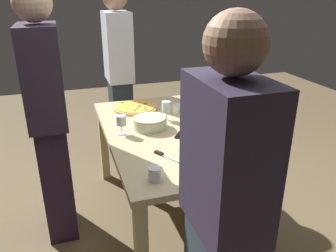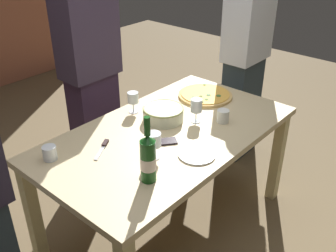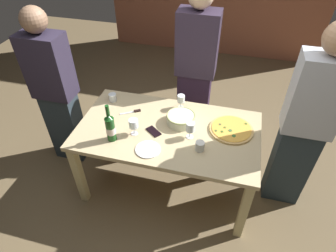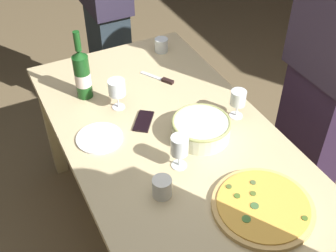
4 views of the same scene
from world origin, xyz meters
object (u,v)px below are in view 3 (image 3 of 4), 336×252
at_px(dining_table, 168,137).
at_px(person_host, 306,125).
at_px(pizza_knife, 133,112).
at_px(cell_phone, 154,131).
at_px(wine_bottle, 110,127).
at_px(cup_ceramic, 113,97).
at_px(wine_glass_far_left, 134,124).
at_px(serving_bowl, 181,118).
at_px(person_guest_left, 196,70).
at_px(person_guest_right, 56,92).
at_px(wine_glass_near_pizza, 190,128).
at_px(wine_glass_by_bottle, 181,99).
at_px(side_plate, 148,149).
at_px(cup_amber, 200,146).
at_px(pizza, 231,129).

height_order(dining_table, person_host, person_host).
distance_m(dining_table, pizza_knife, 0.42).
bearing_deg(cell_phone, pizza_knife, 87.57).
bearing_deg(wine_bottle, cup_ceramic, 112.13).
height_order(dining_table, wine_glass_far_left, wine_glass_far_left).
xyz_separation_m(serving_bowl, person_guest_left, (-0.00, 0.70, 0.11)).
bearing_deg(person_guest_right, wine_glass_near_pizza, -1.11).
bearing_deg(wine_glass_far_left, person_guest_left, 69.48).
bearing_deg(wine_glass_far_left, wine_glass_by_bottle, 56.67).
relative_size(side_plate, cell_phone, 1.43).
bearing_deg(wine_glass_by_bottle, cup_amber, -62.26).
bearing_deg(dining_table, person_guest_left, 83.81).
bearing_deg(cup_amber, pizza, 52.85).
bearing_deg(serving_bowl, cell_phone, -137.33).
height_order(dining_table, cup_ceramic, cup_ceramic).
bearing_deg(person_host, pizza_knife, -7.75).
xyz_separation_m(person_host, person_guest_right, (-2.28, -0.01, -0.06)).
distance_m(wine_glass_far_left, cell_phone, 0.19).
bearing_deg(wine_glass_by_bottle, side_plate, -102.18).
xyz_separation_m(side_plate, pizza_knife, (-0.29, 0.44, 0.00)).
bearing_deg(cup_ceramic, cell_phone, -33.48).
relative_size(wine_bottle, person_guest_right, 0.21).
bearing_deg(cell_phone, pizza, -36.78).
xyz_separation_m(pizza, person_host, (0.57, 0.03, 0.15)).
height_order(wine_glass_far_left, side_plate, wine_glass_far_left).
relative_size(dining_table, cell_phone, 11.11).
bearing_deg(cup_amber, cell_phone, 165.04).
bearing_deg(serving_bowl, wine_glass_far_left, -145.12).
bearing_deg(dining_table, wine_glass_near_pizza, -14.33).
distance_m(pizza, side_plate, 0.76).
relative_size(wine_glass_near_pizza, cup_ceramic, 1.98).
bearing_deg(side_plate, pizza, 32.76).
distance_m(cup_amber, person_host, 0.88).
bearing_deg(wine_glass_near_pizza, pizza_knife, 160.76).
distance_m(dining_table, side_plate, 0.32).
relative_size(pizza, wine_glass_near_pizza, 2.48).
relative_size(wine_bottle, person_guest_left, 0.20).
distance_m(wine_glass_near_pizza, cup_amber, 0.18).
bearing_deg(person_guest_right, cup_amber, -5.40).
xyz_separation_m(wine_bottle, wine_glass_by_bottle, (0.47, 0.58, -0.03)).
bearing_deg(side_plate, serving_bowl, 65.71).
height_order(pizza_knife, person_guest_right, person_guest_right).
height_order(dining_table, side_plate, side_plate).
bearing_deg(person_guest_right, side_plate, -14.91).
bearing_deg(pizza, cup_ceramic, 172.36).
bearing_deg(wine_glass_by_bottle, wine_glass_near_pizza, -66.90).
xyz_separation_m(wine_glass_by_bottle, person_guest_right, (-1.21, -0.19, 0.00)).
relative_size(serving_bowl, wine_glass_far_left, 1.71).
height_order(wine_glass_far_left, person_guest_right, person_guest_right).
height_order(cup_ceramic, pizza_knife, cup_ceramic).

